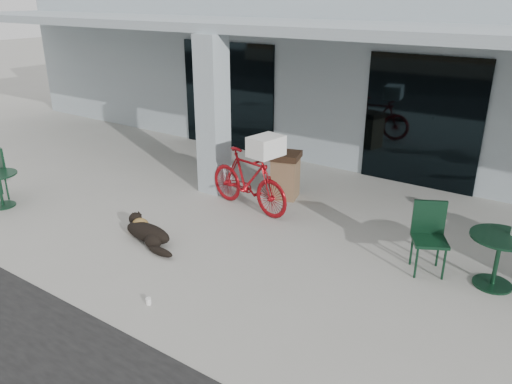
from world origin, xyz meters
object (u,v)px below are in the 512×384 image
Objects in this scene: cafe_chair_far_a at (430,240)px; trash_receptacle at (285,175)px; bicycle at (248,180)px; cafe_table_far at (497,261)px; dog at (148,232)px; cafe_table_near at (0,190)px.

cafe_chair_far_a is 1.12× the size of trash_receptacle.
bicycle is 1.83× the size of cafe_chair_far_a.
cafe_chair_far_a is at bearing -169.30° from cafe_table_far.
cafe_chair_far_a is at bearing 39.22° from dog.
cafe_chair_far_a reaches higher than dog.
cafe_chair_far_a reaches higher than cafe_table_far.
dog is at bearing 9.13° from cafe_table_near.
dog is 1.51× the size of cafe_table_near.
cafe_chair_far_a is (4.05, 1.64, 0.35)m from dog.
trash_receptacle is at bearing -6.69° from bicycle.
bicycle reaches higher than cafe_table_near.
dog is at bearing 173.99° from bicycle.
dog is (-0.57, -2.04, -0.40)m from bicycle.
cafe_table_far is (4.37, -0.23, -0.19)m from bicycle.
bicycle is 0.94m from trash_receptacle.
cafe_chair_far_a is at bearing -21.98° from trash_receptacle.
dog is 3.44m from cafe_table_near.
cafe_chair_far_a is (3.48, -0.40, -0.05)m from bicycle.
bicycle reaches higher than trash_receptacle.
cafe_table_near is at bearing 168.31° from cafe_chair_far_a.
cafe_chair_far_a is (7.44, 2.18, 0.19)m from cafe_table_near.
cafe_chair_far_a reaches higher than cafe_table_near.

